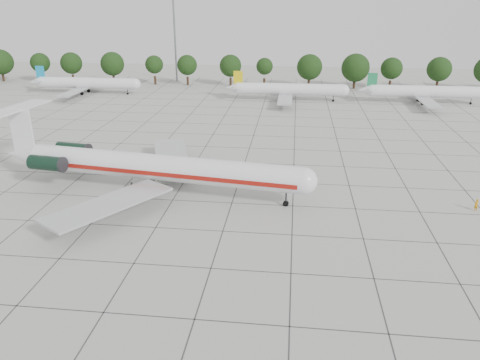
{
  "coord_description": "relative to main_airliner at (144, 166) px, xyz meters",
  "views": [
    {
      "loc": [
        7.57,
        -55.73,
        25.5
      ],
      "look_at": [
        1.13,
        -0.47,
        3.5
      ],
      "focal_mm": 35.0,
      "sensor_mm": 36.0,
      "label": 1
    }
  ],
  "objects": [
    {
      "name": "ground",
      "position": [
        12.41,
        -2.57,
        -3.78
      ],
      "size": [
        260.0,
        260.0,
        0.0
      ],
      "primitive_type": "plane",
      "color": "#B0B0A8",
      "rests_on": "ground"
    },
    {
      "name": "apron_joints",
      "position": [
        12.41,
        12.43,
        -3.78
      ],
      "size": [
        170.0,
        170.0,
        0.02
      ],
      "primitive_type": "cube",
      "color": "#383838",
      "rests_on": "ground"
    },
    {
      "name": "main_airliner",
      "position": [
        0.0,
        0.0,
        0.0
      ],
      "size": [
        45.51,
        35.58,
        10.71
      ],
      "rotation": [
        0.0,
        0.0,
        -0.14
      ],
      "color": "silver",
      "rests_on": "ground"
    },
    {
      "name": "ground_crew",
      "position": [
        43.5,
        -1.28,
        -2.98
      ],
      "size": [
        0.69,
        0.58,
        1.61
      ],
      "primitive_type": "imported",
      "rotation": [
        0.0,
        0.0,
        3.54
      ],
      "color": "#CB860B",
      "rests_on": "ground"
    },
    {
      "name": "bg_airliner_b",
      "position": [
        -37.16,
        65.96,
        -0.87
      ],
      "size": [
        28.24,
        27.2,
        7.4
      ],
      "color": "silver",
      "rests_on": "ground"
    },
    {
      "name": "bg_airliner_c",
      "position": [
        18.6,
        63.06,
        -0.87
      ],
      "size": [
        28.24,
        27.2,
        7.4
      ],
      "color": "silver",
      "rests_on": "ground"
    },
    {
      "name": "bg_airliner_d",
      "position": [
        52.68,
        63.77,
        -0.87
      ],
      "size": [
        28.24,
        27.2,
        7.4
      ],
      "color": "silver",
      "rests_on": "ground"
    },
    {
      "name": "tree_line",
      "position": [
        0.73,
        82.43,
        2.2
      ],
      "size": [
        249.86,
        8.44,
        10.22
      ],
      "color": "#332114",
      "rests_on": "ground"
    },
    {
      "name": "floodlight_mast",
      "position": [
        -17.59,
        89.43,
        10.5
      ],
      "size": [
        1.6,
        1.6,
        25.45
      ],
      "color": "slate",
      "rests_on": "ground"
    }
  ]
}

